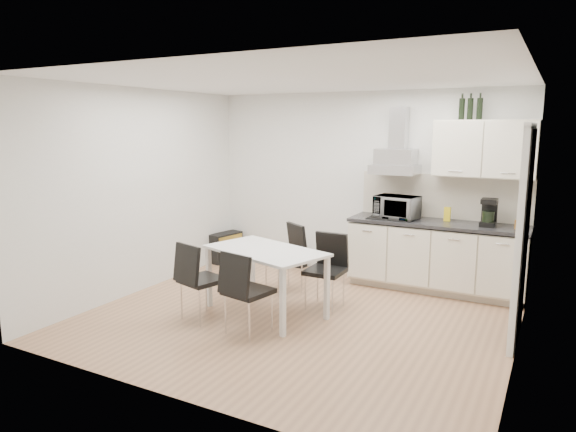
% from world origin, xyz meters
% --- Properties ---
extents(ground, '(4.50, 4.50, 0.00)m').
position_xyz_m(ground, '(0.00, 0.00, 0.00)').
color(ground, tan).
rests_on(ground, ground).
extents(wall_back, '(4.50, 0.10, 2.60)m').
position_xyz_m(wall_back, '(0.00, 2.00, 1.30)').
color(wall_back, white).
rests_on(wall_back, ground).
extents(wall_front, '(4.50, 0.10, 2.60)m').
position_xyz_m(wall_front, '(0.00, -2.00, 1.30)').
color(wall_front, white).
rests_on(wall_front, ground).
extents(wall_left, '(0.10, 4.00, 2.60)m').
position_xyz_m(wall_left, '(-2.25, 0.00, 1.30)').
color(wall_left, white).
rests_on(wall_left, ground).
extents(wall_right, '(0.10, 4.00, 2.60)m').
position_xyz_m(wall_right, '(2.25, 0.00, 1.30)').
color(wall_right, white).
rests_on(wall_right, ground).
extents(ceiling, '(4.50, 4.50, 0.00)m').
position_xyz_m(ceiling, '(0.00, 0.00, 2.60)').
color(ceiling, white).
rests_on(ceiling, wall_back).
extents(doorway, '(0.08, 1.04, 2.10)m').
position_xyz_m(doorway, '(2.21, 0.55, 1.05)').
color(doorway, white).
rests_on(doorway, ground).
extents(kitchenette, '(2.22, 0.64, 2.52)m').
position_xyz_m(kitchenette, '(1.19, 1.73, 0.83)').
color(kitchenette, beige).
rests_on(kitchenette, ground).
extents(dining_table, '(1.53, 1.15, 0.75)m').
position_xyz_m(dining_table, '(-0.38, -0.03, 0.67)').
color(dining_table, white).
rests_on(dining_table, ground).
extents(chair_far_left, '(0.64, 0.66, 0.88)m').
position_xyz_m(chair_far_left, '(-0.57, 0.74, 0.44)').
color(chair_far_left, black).
rests_on(chair_far_left, ground).
extents(chair_far_right, '(0.44, 0.50, 0.88)m').
position_xyz_m(chair_far_right, '(0.15, 0.43, 0.44)').
color(chair_far_right, black).
rests_on(chair_far_right, ground).
extents(chair_near_left, '(0.56, 0.60, 0.88)m').
position_xyz_m(chair_near_left, '(-0.90, -0.52, 0.44)').
color(chair_near_left, black).
rests_on(chair_near_left, ground).
extents(chair_near_right, '(0.53, 0.58, 0.88)m').
position_xyz_m(chair_near_right, '(-0.24, -0.62, 0.44)').
color(chair_near_right, black).
rests_on(chair_near_right, ground).
extents(guitar_amp, '(0.34, 0.58, 0.46)m').
position_xyz_m(guitar_amp, '(-2.11, 1.65, 0.23)').
color(guitar_amp, black).
rests_on(guitar_amp, ground).
extents(floor_speaker, '(0.21, 0.19, 0.30)m').
position_xyz_m(floor_speaker, '(-0.93, 1.90, 0.15)').
color(floor_speaker, black).
rests_on(floor_speaker, ground).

